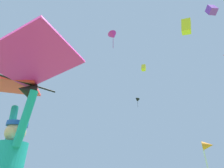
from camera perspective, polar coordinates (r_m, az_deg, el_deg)
held_stunt_kite at (r=2.63m, az=-27.21°, el=1.77°), size 2.00×1.31×0.43m
distant_kite_purple_low_left at (r=22.70m, az=29.56°, el=20.15°), size 1.18×1.35×1.40m
distant_kite_yellow_overhead_distant at (r=38.07m, az=10.20°, el=5.20°), size 1.02×1.30×1.55m
distant_kite_black_high_left at (r=39.58m, az=8.24°, el=-5.20°), size 1.38×1.36×2.20m
distant_kite_magenta_high_right at (r=26.13m, az=0.35°, el=15.36°), size 1.96×1.79×3.01m
distant_kite_yellow_low_right at (r=13.40m, az=22.93°, el=16.74°), size 0.77×0.73×1.07m
marker_flag at (r=6.00m, az=28.76°, el=-18.40°), size 0.30×0.24×1.96m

